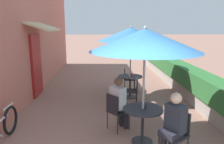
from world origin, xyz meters
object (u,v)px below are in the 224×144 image
at_px(cafe_chair_near_left, 116,109).
at_px(coffee_cup_mid, 132,75).
at_px(patio_table_mid, 130,82).
at_px(seated_patron_near_left, 120,101).
at_px(patio_umbrella_mid, 131,34).
at_px(patio_umbrella_near, 145,40).
at_px(seated_patron_near_right, 173,124).
at_px(cafe_chair_near_right, 177,131).
at_px(cafe_chair_mid_right, 128,77).
at_px(coffee_cup_near, 145,106).
at_px(cafe_chair_mid_left, 133,89).
at_px(patio_table_near, 143,117).

relative_size(cafe_chair_near_left, coffee_cup_mid, 9.67).
bearing_deg(patio_table_mid, seated_patron_near_left, -103.01).
bearing_deg(coffee_cup_mid, patio_umbrella_mid, 114.94).
distance_m(patio_umbrella_near, seated_patron_near_right, 1.60).
bearing_deg(seated_patron_near_left, cafe_chair_near_left, -90.00).
distance_m(seated_patron_near_left, patio_table_mid, 2.37).
bearing_deg(cafe_chair_near_right, cafe_chair_mid_right, -31.83).
bearing_deg(coffee_cup_mid, seated_patron_near_left, -104.29).
bearing_deg(cafe_chair_mid_right, seated_patron_near_left, -3.99).
xyz_separation_m(seated_patron_near_left, patio_table_mid, (0.53, 2.30, -0.14)).
bearing_deg(patio_umbrella_near, cafe_chair_near_right, -46.82).
distance_m(seated_patron_near_left, seated_patron_near_right, 1.50).
distance_m(seated_patron_near_right, patio_table_mid, 3.55).
bearing_deg(cafe_chair_near_left, coffee_cup_near, 10.64).
bearing_deg(coffee_cup_mid, patio_umbrella_near, -92.86).
relative_size(cafe_chair_near_right, seated_patron_near_right, 0.70).
height_order(seated_patron_near_left, coffee_cup_mid, seated_patron_near_left).
bearing_deg(cafe_chair_near_right, coffee_cup_near, 1.08).
height_order(seated_patron_near_left, cafe_chair_mid_left, seated_patron_near_left).
xyz_separation_m(patio_umbrella_near, cafe_chair_near_left, (-0.51, 0.55, -1.59)).
xyz_separation_m(patio_table_near, coffee_cup_mid, (0.14, 2.84, 0.23)).
bearing_deg(patio_umbrella_mid, seated_patron_near_right, -84.85).
distance_m(cafe_chair_near_right, seated_patron_near_right, 0.20).
bearing_deg(patio_umbrella_near, seated_patron_near_left, 124.63).
bearing_deg(patio_table_mid, patio_umbrella_near, -92.10).
height_order(seated_patron_near_left, cafe_chair_near_right, seated_patron_near_left).
bearing_deg(cafe_chair_mid_right, coffee_cup_mid, 8.28).
distance_m(patio_umbrella_mid, coffee_cup_mid, 1.33).
distance_m(coffee_cup_near, cafe_chair_mid_left, 2.14).
distance_m(patio_umbrella_near, coffee_cup_near, 1.32).
xyz_separation_m(patio_table_near, seated_patron_near_left, (-0.42, 0.62, 0.14)).
xyz_separation_m(patio_table_near, cafe_chair_mid_left, (0.11, 2.16, -0.03)).
height_order(patio_umbrella_near, cafe_chair_near_right, patio_umbrella_near).
distance_m(patio_table_mid, coffee_cup_mid, 0.25).
height_order(patio_table_mid, cafe_chair_mid_right, cafe_chair_mid_right).
height_order(patio_table_mid, patio_umbrella_mid, patio_umbrella_mid).
height_order(coffee_cup_near, coffee_cup_mid, same).
relative_size(patio_table_near, patio_table_mid, 1.00).
relative_size(patio_umbrella_near, cafe_chair_near_right, 2.72).
distance_m(coffee_cup_near, cafe_chair_mid_right, 3.63).
bearing_deg(patio_table_mid, cafe_chair_near_right, -83.30).
bearing_deg(patio_table_near, cafe_chair_near_left, 133.18).
relative_size(seated_patron_near_left, coffee_cup_near, 13.89).
bearing_deg(patio_table_near, patio_umbrella_mid, 87.90).
relative_size(coffee_cup_near, coffee_cup_mid, 1.00).
height_order(seated_patron_near_right, coffee_cup_near, seated_patron_near_right).
relative_size(cafe_chair_near_right, patio_table_mid, 1.07).
bearing_deg(patio_table_mid, patio_table_near, -92.10).
relative_size(coffee_cup_near, patio_umbrella_mid, 0.04).
relative_size(cafe_chair_near_left, cafe_chair_mid_right, 1.00).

